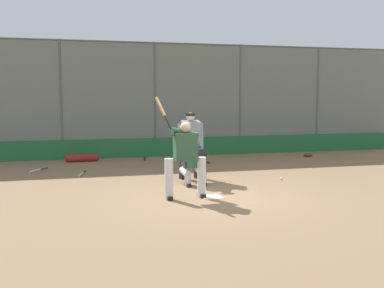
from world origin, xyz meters
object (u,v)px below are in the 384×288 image
Objects in this scene: baseball_loose at (281,179)px; spare_bat_near_backstop at (202,162)px; batter_at_plate at (185,157)px; catcher_behind_plate at (193,161)px; spare_bat_first_base_side at (36,170)px; umpire_home at (190,143)px; spare_bat_by_padding at (145,158)px; equipment_bag_dugout_side at (82,158)px; fielding_glove_on_dirt at (308,155)px; spare_bat_third_base_side at (81,174)px.

spare_bat_near_backstop is at bearing -71.37° from baseball_loose.
catcher_behind_plate is (-0.54, -1.38, -0.28)m from batter_at_plate.
spare_bat_first_base_side is at bearing -25.47° from baseball_loose.
umpire_home is 2.53m from baseball_loose.
batter_at_plate reaches higher than baseball_loose.
spare_bat_near_backstop is 9.34× the size of baseball_loose.
equipment_bag_dugout_side reaches higher than spare_bat_by_padding.
spare_bat_near_backstop is 0.61× the size of equipment_bag_dugout_side.
fielding_glove_on_dirt is at bearing -126.60° from baseball_loose.
spare_bat_near_backstop and spare_bat_first_base_side have the same top height.
catcher_behind_plate reaches higher than spare_bat_third_base_side.
batter_at_plate is at bearing 63.62° from catcher_behind_plate.
batter_at_plate is 1.85× the size of catcher_behind_plate.
batter_at_plate is 6.33m from spare_bat_by_padding.
spare_bat_first_base_side is 9.25m from fielding_glove_on_dirt.
spare_bat_near_backstop is (-1.06, -2.67, -0.90)m from umpire_home.
spare_bat_first_base_side is 10.05× the size of baseball_loose.
catcher_behind_plate is 4.95m from spare_bat_first_base_side.
batter_at_plate is at bearing -58.75° from spare_bat_near_backstop.
batter_at_plate is 5.59m from spare_bat_first_base_side.
spare_bat_near_backstop is at bearing 124.17° from spare_bat_third_base_side.
baseball_loose is (-6.25, 2.98, 0.00)m from spare_bat_first_base_side.
spare_bat_first_base_side is at bearing 52.70° from equipment_bag_dugout_side.
batter_at_plate is 1.90× the size of equipment_bag_dugout_side.
spare_bat_by_padding is at bearing 156.24° from spare_bat_third_base_side.
spare_bat_third_base_side is 1.07× the size of spare_bat_first_base_side.
umpire_home is at bearing -103.88° from catcher_behind_plate.
umpire_home is at bearing -19.69° from baseball_loose.
spare_bat_by_padding is 0.71× the size of equipment_bag_dugout_side.
catcher_behind_plate is at bearing 1.06° from baseball_loose.
catcher_behind_plate is 3.42m from spare_bat_third_base_side.
catcher_behind_plate is 1.45× the size of spare_bat_third_base_side.
baseball_loose is (-2.91, -1.42, -0.84)m from batter_at_plate.
spare_bat_by_padding is at bearing -8.61° from fielding_glove_on_dirt.
spare_bat_near_backstop is at bearing -122.59° from spare_bat_by_padding.
catcher_behind_plate is 2.43m from baseball_loose.
fielding_glove_on_dirt is 4.57× the size of baseball_loose.
spare_bat_near_backstop is 4.08m from spare_bat_third_base_side.
spare_bat_near_backstop is at bearing 7.09° from fielding_glove_on_dirt.
fielding_glove_on_dirt is 4.95m from baseball_loose.
umpire_home reaches higher than spare_bat_third_base_side.
fielding_glove_on_dirt is at bearing -149.98° from umpire_home.
spare_bat_by_padding is at bearing -168.94° from spare_bat_near_backstop.
equipment_bag_dugout_side is (2.03, -6.12, -0.76)m from batter_at_plate.
batter_at_plate is at bearing 42.64° from fielding_glove_on_dirt.
spare_bat_near_backstop is at bearing -113.63° from catcher_behind_plate.
umpire_home reaches higher than fielding_glove_on_dirt.
spare_bat_third_base_side is at bearing -22.38° from baseball_loose.
baseball_loose is at bearing -157.22° from batter_at_plate.
spare_bat_first_base_side is 2.17m from equipment_bag_dugout_side.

